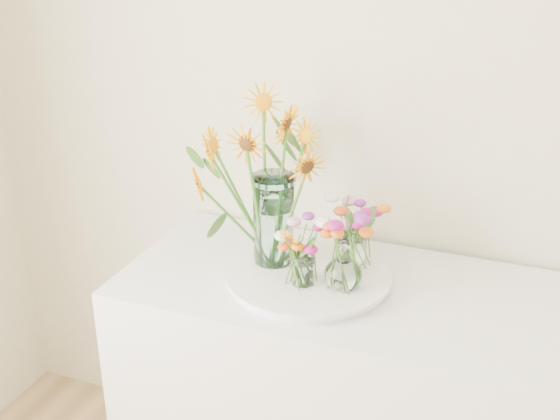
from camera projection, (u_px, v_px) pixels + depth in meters
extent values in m
cube|color=white|center=(361.00, 418.00, 2.12)|extent=(1.40, 0.60, 0.90)
cylinder|color=white|center=(308.00, 277.00, 1.98)|extent=(0.44, 0.44, 0.02)
cylinder|color=#B4EEF0|center=(274.00, 220.00, 1.98)|extent=(0.13, 0.13, 0.27)
cylinder|color=white|center=(303.00, 268.00, 1.89)|extent=(0.07, 0.07, 0.11)
cylinder|color=white|center=(355.00, 244.00, 2.01)|extent=(0.08, 0.08, 0.12)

